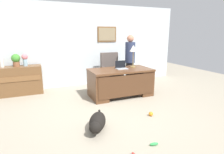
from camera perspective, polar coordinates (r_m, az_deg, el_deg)
name	(u,v)px	position (r m, az deg, el deg)	size (l,w,h in m)	color
ground_plane	(115,112)	(4.37, 0.81, -10.53)	(12.00, 12.00, 0.00)	#9E937F
back_wall	(84,46)	(6.48, -8.52, 9.50)	(7.00, 0.16, 2.70)	silver
desk	(121,82)	(5.31, 2.71, -1.40)	(1.74, 0.91, 0.78)	brown
credenza	(18,81)	(6.08, -26.87, -1.00)	(1.34, 0.50, 0.83)	brown
armchair	(111,72)	(6.24, -0.30, 1.60)	(0.60, 0.59, 1.13)	#564C47
person_standing	(130,61)	(6.19, 5.50, 5.04)	(0.32, 0.32, 1.71)	#262323
dog_lying	(97,122)	(3.57, -4.54, -13.61)	(0.54, 0.72, 0.30)	black
laptop	(121,67)	(5.30, 2.85, 3.15)	(0.32, 0.22, 0.22)	#B2B5BA
desk_lamp	(133,50)	(5.53, 6.53, 8.27)	(0.22, 0.22, 0.64)	#9E8447
vase_with_flowers	(25,59)	(5.96, -25.10, 5.04)	(0.17, 0.17, 0.36)	#91B4C6
vase_empty	(2,63)	(6.02, -30.66, 3.81)	(0.10, 0.10, 0.27)	silver
potted_plant	(16,60)	(5.97, -27.32, 4.72)	(0.24, 0.24, 0.36)	brown
dog_toy_ball	(151,114)	(4.23, 11.79, -10.98)	(0.10, 0.10, 0.10)	orange
dog_toy_plush	(154,144)	(3.26, 12.71, -19.37)	(0.15, 0.05, 0.05)	green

